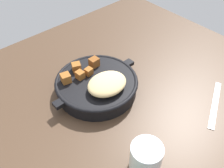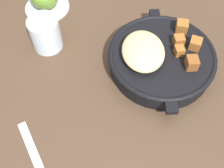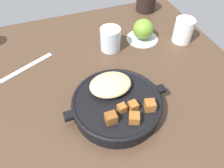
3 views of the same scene
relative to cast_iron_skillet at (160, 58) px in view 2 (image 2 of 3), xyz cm
name	(u,v)px [view 2 (image 2 of 3)]	position (x,y,z in cm)	size (l,w,h in cm)	color
ground_plane	(129,89)	(-5.12, 7.08, -4.20)	(99.43, 93.22, 2.40)	#473323
cast_iron_skillet	(160,58)	(0.00, 0.00, 0.00)	(28.19, 23.87, 7.64)	black
saucer_plate	(47,7)	(20.55, 27.03, -2.70)	(11.73, 11.73, 0.60)	#B7BABF
butter_knife	(38,163)	(-21.52, 25.81, -2.82)	(18.77, 1.60, 0.36)	silver
water_glass_short	(46,34)	(7.53, 25.77, 1.03)	(7.03, 7.03, 8.07)	silver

